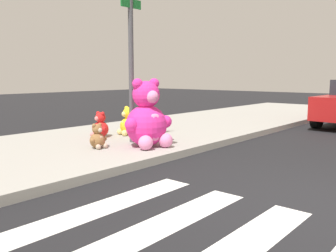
{
  "coord_description": "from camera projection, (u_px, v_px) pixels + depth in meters",
  "views": [
    {
      "loc": [
        -4.46,
        -1.33,
        1.6
      ],
      "look_at": [
        1.28,
        3.6,
        0.55
      ],
      "focal_mm": 38.83,
      "sensor_mm": 36.0,
      "label": 1
    }
  ],
  "objects": [
    {
      "name": "plush_pink_large",
      "position": [
        147.0,
        119.0,
        7.45
      ],
      "size": [
        1.05,
        0.99,
        1.4
      ],
      "color": "#F22D93",
      "rests_on": "sidewalk"
    },
    {
      "name": "ground_plane",
      "position": [
        323.0,
        208.0,
        4.44
      ],
      "size": [
        60.0,
        60.0,
        0.0
      ],
      "primitive_type": "plane",
      "color": "black"
    },
    {
      "name": "plush_yellow",
      "position": [
        128.0,
        123.0,
        8.95
      ],
      "size": [
        0.5,
        0.53,
        0.71
      ],
      "color": "yellow",
      "rests_on": "sidewalk"
    },
    {
      "name": "plush_brown",
      "position": [
        98.0,
        138.0,
        7.3
      ],
      "size": [
        0.39,
        0.34,
        0.51
      ],
      "color": "olive",
      "rests_on": "sidewalk"
    },
    {
      "name": "sign_pole",
      "position": [
        131.0,
        64.0,
        7.77
      ],
      "size": [
        0.56,
        0.11,
        3.2
      ],
      "color": "#4C4C51",
      "rests_on": "sidewalk"
    },
    {
      "name": "sidewalk",
      "position": [
        73.0,
        147.0,
        7.78
      ],
      "size": [
        28.0,
        4.4,
        0.15
      ],
      "primitive_type": "cube",
      "color": "#9E9B93",
      "rests_on": "ground_plane"
    },
    {
      "name": "plush_red",
      "position": [
        100.0,
        127.0,
        8.63
      ],
      "size": [
        0.41,
        0.47,
        0.61
      ],
      "color": "red",
      "rests_on": "sidewalk"
    }
  ]
}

